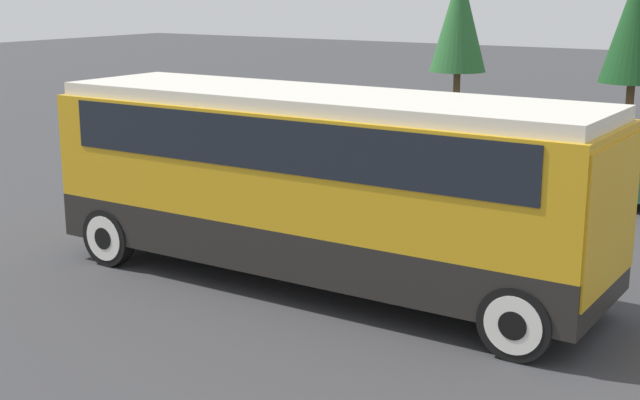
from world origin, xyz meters
name	(u,v)px	position (x,y,z in m)	size (l,w,h in m)	color
ground_plane	(320,284)	(0.00, 0.00, 0.00)	(120.00, 120.00, 0.00)	#38383A
tour_bus	(325,172)	(0.10, 0.00, 1.94)	(9.51, 2.68, 3.23)	black
parked_car_near	(427,189)	(-0.46, 4.93, 0.64)	(4.80, 1.95, 1.27)	#7A6B5B
parked_car_mid	(628,176)	(2.81, 8.62, 0.66)	(4.23, 1.96, 1.30)	#2D5638
tree_left	(636,24)	(0.05, 19.42, 3.66)	(2.25, 2.25, 5.68)	brown
tree_center	(459,20)	(-7.14, 21.00, 3.61)	(2.24, 2.24, 5.67)	brown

